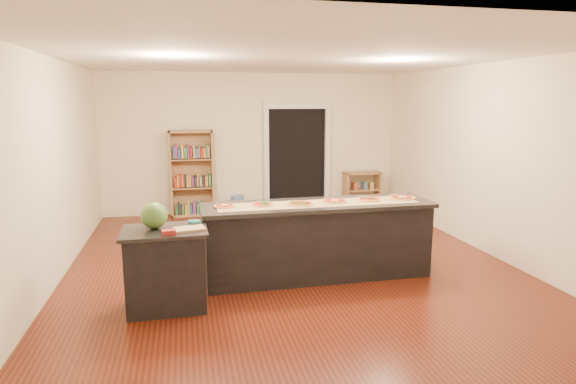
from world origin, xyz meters
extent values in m
cube|color=#F2E8CB|center=(0.00, 0.00, 1.40)|extent=(6.00, 7.00, 2.80)
cube|color=#4F1C0D|center=(0.00, 0.00, 0.00)|extent=(6.00, 7.00, 0.01)
cube|color=white|center=(0.00, 0.00, 2.80)|extent=(6.00, 7.00, 0.01)
cube|color=black|center=(0.90, 3.48, 1.05)|extent=(1.20, 0.02, 2.10)
cube|color=silver|center=(0.25, 3.44, 1.05)|extent=(0.10, 0.08, 2.10)
cube|color=silver|center=(1.55, 3.44, 1.05)|extent=(0.10, 0.08, 2.10)
cube|color=silver|center=(0.90, 3.44, 2.15)|extent=(1.40, 0.08, 0.12)
cube|color=black|center=(0.24, -0.47, 0.46)|extent=(2.86, 0.72, 0.92)
cube|color=black|center=(0.24, -0.47, 0.95)|extent=(2.95, 0.80, 0.05)
cube|color=black|center=(-1.64, -1.07, 0.43)|extent=(0.83, 0.58, 0.86)
cube|color=black|center=(-1.64, -1.07, 0.88)|extent=(0.90, 0.66, 0.04)
cube|color=#A87E51|center=(-1.26, 3.30, 0.84)|extent=(0.84, 0.30, 1.69)
cube|color=#A87E51|center=(2.28, 3.29, 0.38)|extent=(0.77, 0.33, 0.77)
cylinder|color=#4F7AB1|center=(-0.39, 3.19, 0.19)|extent=(0.26, 0.26, 0.39)
cube|color=#9D8151|center=(0.24, -0.50, 0.97)|extent=(2.56, 0.48, 0.00)
sphere|color=#144214|center=(-1.74, -1.02, 1.04)|extent=(0.29, 0.29, 0.29)
cube|color=tan|center=(-1.37, -1.15, 0.91)|extent=(0.35, 0.27, 0.02)
cube|color=maroon|center=(-1.58, -1.29, 0.92)|extent=(0.15, 0.12, 0.05)
cylinder|color=#195966|center=(-1.32, -0.96, 0.92)|extent=(0.14, 0.14, 0.05)
cylinder|color=tan|center=(-0.94, -0.44, 0.98)|extent=(0.27, 0.27, 0.02)
cylinder|color=#A5190C|center=(-0.94, -0.44, 0.99)|extent=(0.22, 0.22, 0.00)
cylinder|color=tan|center=(-0.47, -0.45, 0.98)|extent=(0.30, 0.30, 0.02)
cylinder|color=#A5190C|center=(-0.47, -0.45, 0.99)|extent=(0.24, 0.24, 0.00)
cylinder|color=tan|center=(0.01, -0.51, 0.98)|extent=(0.33, 0.33, 0.02)
cylinder|color=#A5190C|center=(0.01, -0.51, 0.99)|extent=(0.27, 0.27, 0.00)
cylinder|color=tan|center=(0.48, -0.44, 0.98)|extent=(0.34, 0.34, 0.02)
cylinder|color=#A5190C|center=(0.48, -0.44, 0.99)|extent=(0.28, 0.28, 0.00)
cylinder|color=tan|center=(0.95, -0.43, 0.98)|extent=(0.31, 0.31, 0.02)
cylinder|color=#A5190C|center=(0.95, -0.43, 0.99)|extent=(0.25, 0.25, 0.00)
cylinder|color=tan|center=(1.42, -0.43, 0.98)|extent=(0.34, 0.34, 0.02)
cylinder|color=#A5190C|center=(1.42, -0.43, 0.99)|extent=(0.28, 0.28, 0.00)
camera|label=1|loc=(-1.40, -6.23, 2.25)|focal=30.00mm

